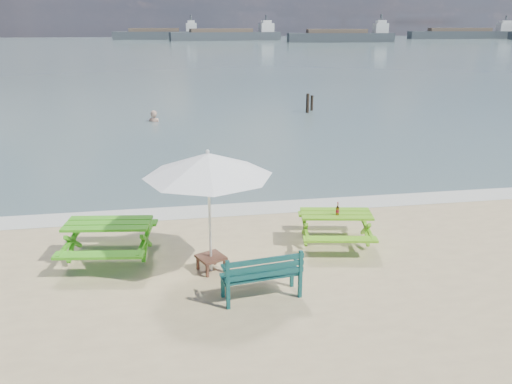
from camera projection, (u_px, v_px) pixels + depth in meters
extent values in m
plane|color=slate|center=(176.00, 49.00, 87.69)|extent=(300.00, 300.00, 0.00)
cube|color=silver|center=(225.00, 210.00, 12.64)|extent=(22.00, 0.90, 0.01)
cube|color=green|center=(108.00, 224.00, 9.82)|extent=(1.74, 0.99, 0.05)
cube|color=green|center=(118.00, 223.00, 10.65)|extent=(1.67, 0.51, 0.05)
cube|color=green|center=(99.00, 255.00, 9.19)|extent=(1.67, 0.51, 0.05)
cube|color=green|center=(110.00, 243.00, 9.95)|extent=(1.66, 1.13, 0.70)
cube|color=#69B61B|center=(336.00, 214.00, 10.53)|extent=(1.58, 0.94, 0.05)
cube|color=#69B61B|center=(331.00, 214.00, 11.28)|extent=(1.50, 0.52, 0.05)
cube|color=#69B61B|center=(340.00, 239.00, 9.96)|extent=(1.50, 0.52, 0.05)
cube|color=#69B61B|center=(335.00, 230.00, 10.65)|extent=(1.51, 1.06, 0.63)
cube|color=#0F4040|center=(261.00, 274.00, 8.54)|extent=(1.41, 0.59, 0.04)
cube|color=#0F4040|center=(265.00, 267.00, 8.27)|extent=(1.37, 0.22, 0.35)
cube|color=#0F4040|center=(261.00, 285.00, 8.61)|extent=(1.32, 0.63, 0.43)
cube|color=brown|center=(211.00, 257.00, 9.49)|extent=(0.62, 0.62, 0.05)
cube|color=brown|center=(211.00, 264.00, 9.54)|extent=(0.55, 0.55, 0.26)
cylinder|color=silver|center=(210.00, 216.00, 9.22)|extent=(0.05, 0.05, 2.26)
cone|color=white|center=(208.00, 164.00, 8.90)|extent=(3.12, 3.12, 0.42)
cylinder|color=#965515|center=(337.00, 211.00, 10.39)|extent=(0.07, 0.07, 0.16)
cylinder|color=#965515|center=(338.00, 204.00, 10.34)|extent=(0.03, 0.03, 0.08)
cylinder|color=maroon|center=(337.00, 211.00, 10.39)|extent=(0.07, 0.07, 0.07)
imported|color=tan|center=(155.00, 129.00, 24.12)|extent=(0.78, 0.66, 1.81)
cylinder|color=black|center=(308.00, 105.00, 26.18)|extent=(0.17, 0.17, 1.20)
cylinder|color=black|center=(312.00, 105.00, 26.83)|extent=(0.15, 0.15, 1.01)
cube|color=#393F43|center=(158.00, 36.00, 136.95)|extent=(24.18, 4.38, 2.20)
cube|color=silver|center=(191.00, 27.00, 137.54)|extent=(2.94, 3.05, 2.20)
cube|color=#393F43|center=(341.00, 38.00, 118.50)|extent=(25.48, 5.86, 2.20)
cube|color=silver|center=(381.00, 28.00, 118.62)|extent=(3.25, 3.22, 2.20)
cube|color=#393F43|center=(226.00, 37.00, 128.90)|extent=(29.14, 7.82, 2.20)
cube|color=silver|center=(266.00, 28.00, 131.26)|extent=(3.83, 3.44, 2.20)
cube|color=#393F43|center=(463.00, 35.00, 142.95)|extent=(31.72, 7.30, 2.20)
cube|color=silver|center=(505.00, 27.00, 142.92)|extent=(4.07, 3.38, 2.20)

